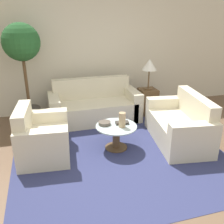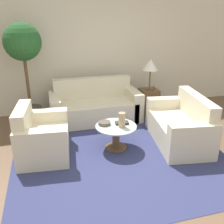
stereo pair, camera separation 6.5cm
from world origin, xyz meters
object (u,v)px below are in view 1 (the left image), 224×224
(table_lamp, at_px, (149,65))
(bowl, at_px, (105,123))
(book_stack, at_px, (122,123))
(potted_plant, at_px, (23,54))
(vase, at_px, (122,120))
(loveseat, at_px, (181,126))
(sofa_main, at_px, (94,107))
(coffee_table, at_px, (116,134))
(armchair, at_px, (40,139))

(table_lamp, height_order, bowl, table_lamp)
(table_lamp, bearing_deg, bowl, -137.13)
(book_stack, bearing_deg, bowl, 176.92)
(potted_plant, distance_m, vase, 2.29)
(loveseat, bearing_deg, potted_plant, -113.08)
(loveseat, relative_size, table_lamp, 2.33)
(sofa_main, height_order, bowl, sofa_main)
(sofa_main, relative_size, coffee_table, 2.72)
(coffee_table, height_order, vase, vase)
(vase, relative_size, book_stack, 1.07)
(loveseat, relative_size, coffee_table, 2.28)
(book_stack, bearing_deg, armchair, -175.99)
(coffee_table, xyz_separation_m, table_lamp, (1.12, 1.30, 0.82))
(armchair, xyz_separation_m, loveseat, (2.36, -0.18, -0.00))
(sofa_main, bearing_deg, bowl, -93.98)
(sofa_main, bearing_deg, table_lamp, 0.29)
(sofa_main, xyz_separation_m, vase, (0.16, -1.36, 0.25))
(loveseat, height_order, vase, loveseat)
(armchair, height_order, vase, armchair)
(table_lamp, distance_m, vase, 1.80)
(bowl, bearing_deg, book_stack, -9.63)
(bowl, bearing_deg, sofa_main, 86.02)
(armchair, bearing_deg, book_stack, -86.79)
(vase, bearing_deg, book_stack, 71.60)
(loveseat, distance_m, table_lamp, 1.58)
(vase, xyz_separation_m, book_stack, (0.04, 0.11, -0.10))
(book_stack, bearing_deg, potted_plant, 142.64)
(bowl, height_order, book_stack, bowl)
(coffee_table, distance_m, potted_plant, 2.32)
(book_stack, bearing_deg, coffee_table, -149.74)
(vase, bearing_deg, sofa_main, 96.93)
(coffee_table, relative_size, vase, 2.76)
(sofa_main, relative_size, table_lamp, 2.79)
(bowl, distance_m, book_stack, 0.29)
(table_lamp, xyz_separation_m, bowl, (-1.29, -1.20, -0.65))
(sofa_main, relative_size, vase, 7.52)
(loveseat, distance_m, book_stack, 1.06)
(vase, distance_m, bowl, 0.31)
(sofa_main, xyz_separation_m, coffee_table, (0.09, -1.29, -0.02))
(bowl, bearing_deg, loveseat, -7.08)
(coffee_table, height_order, potted_plant, potted_plant)
(sofa_main, xyz_separation_m, loveseat, (1.25, -1.36, 0.00))
(table_lamp, bearing_deg, potted_plant, 175.74)
(armchair, height_order, loveseat, loveseat)
(potted_plant, relative_size, book_stack, 8.61)
(armchair, height_order, bowl, armchair)
(table_lamp, xyz_separation_m, potted_plant, (-2.50, 0.19, 0.31))
(loveseat, xyz_separation_m, coffee_table, (-1.16, 0.07, -0.02))
(sofa_main, bearing_deg, loveseat, -47.47)
(armchair, xyz_separation_m, coffee_table, (1.20, -0.11, -0.02))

